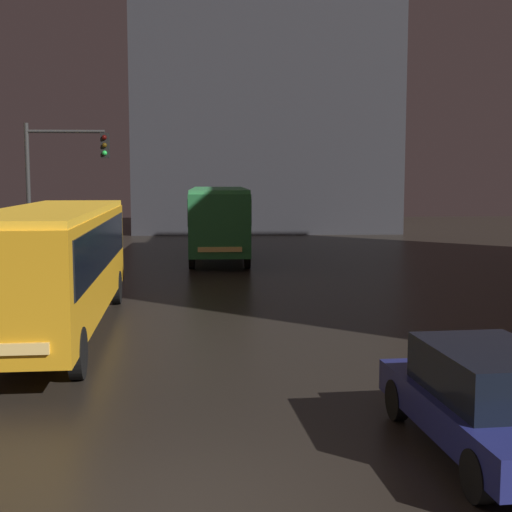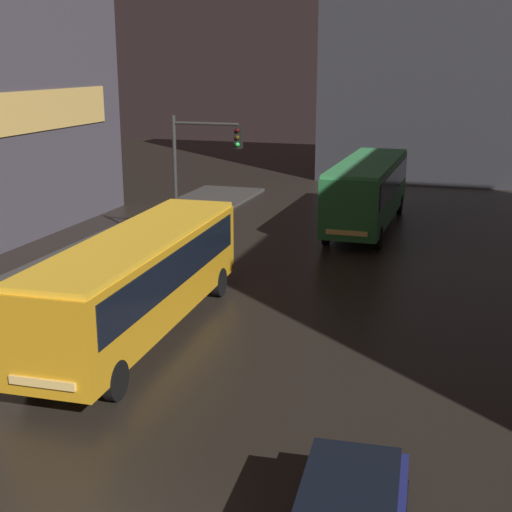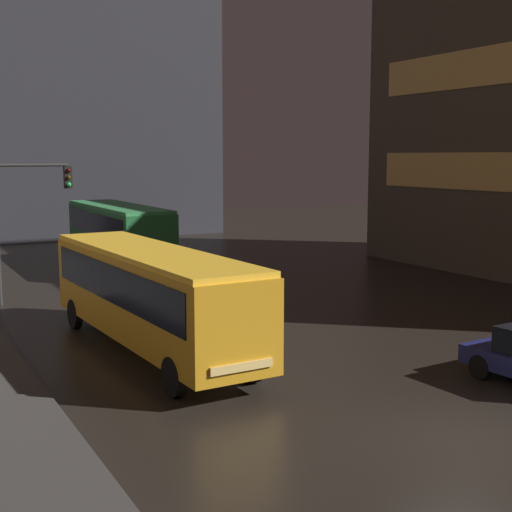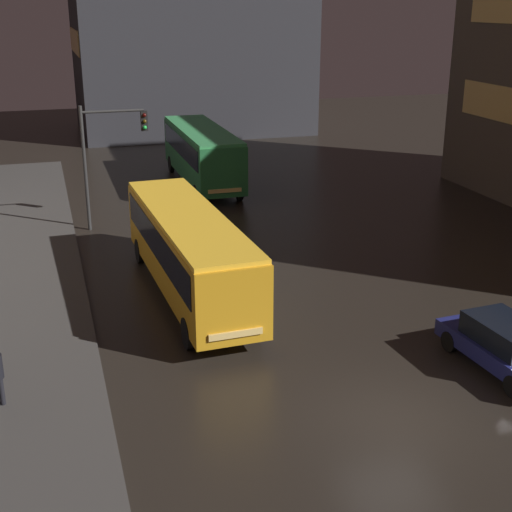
# 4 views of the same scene
# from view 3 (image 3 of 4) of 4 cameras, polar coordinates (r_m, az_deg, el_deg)

# --- Properties ---
(ground_plane) EXTENTS (120.00, 120.00, 0.00)m
(ground_plane) POSITION_cam_3_polar(r_m,az_deg,el_deg) (15.72, 16.64, -14.04)
(ground_plane) COLOR black
(building_far_backdrop) EXTENTS (18.07, 12.00, 19.21)m
(building_far_backdrop) POSITION_cam_3_polar(r_m,az_deg,el_deg) (57.06, -13.76, 11.58)
(building_far_backdrop) COLOR #2D2D33
(building_far_backdrop) RESTS_ON ground
(bus_near) EXTENTS (2.86, 11.07, 3.09)m
(bus_near) POSITION_cam_3_polar(r_m,az_deg,el_deg) (21.35, -8.49, -2.63)
(bus_near) COLOR orange
(bus_near) RESTS_ON ground
(bus_far) EXTENTS (2.60, 10.60, 3.30)m
(bus_far) POSITION_cam_3_polar(r_m,az_deg,el_deg) (37.77, -10.96, 2.11)
(bus_far) COLOR #236B38
(bus_far) RESTS_ON ground
(traffic_light_main) EXTENTS (3.04, 0.35, 5.76)m
(traffic_light_main) POSITION_cam_3_polar(r_m,az_deg,el_deg) (29.44, -18.05, 3.89)
(traffic_light_main) COLOR #2D2D2D
(traffic_light_main) RESTS_ON ground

